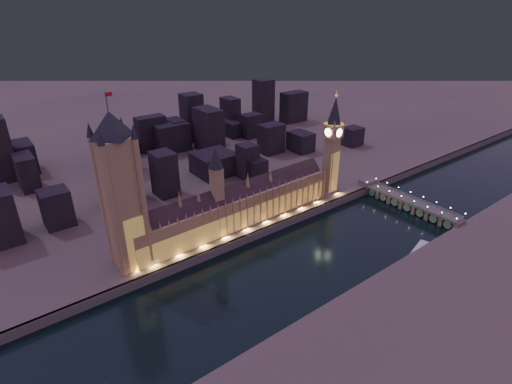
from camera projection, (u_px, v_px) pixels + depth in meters
ground_plane at (292, 258)px, 328.82m from camera, size 2000.00×2000.00×0.00m
north_bank at (93, 118)px, 699.53m from camera, size 2000.00×960.00×8.00m
embankment_wall at (261, 233)px, 356.44m from camera, size 2000.00×2.50×8.00m
palace_of_westminster at (236, 206)px, 355.14m from camera, size 202.00×25.36×78.00m
victoria_tower at (120, 187)px, 281.26m from camera, size 31.68×31.68×131.28m
elizabeth_tower at (333, 137)px, 402.92m from camera, size 18.00×18.00×105.70m
westminster_bridge at (405, 202)px, 406.55m from camera, size 16.55×113.00×15.90m
river_boat at (419, 250)px, 336.71m from camera, size 40.90×18.86×4.50m
city_backdrop at (183, 140)px, 509.26m from camera, size 481.96×215.63×71.87m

